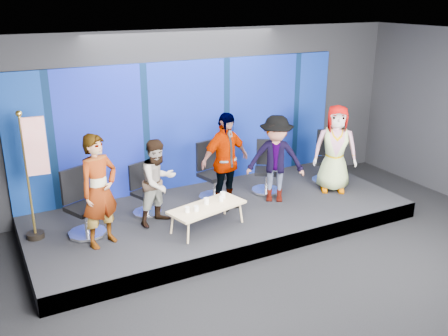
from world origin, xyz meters
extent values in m
plane|color=black|center=(0.00, 0.00, 0.00)|extent=(10.00, 10.00, 0.00)
cube|color=black|center=(0.00, 4.00, 1.75)|extent=(10.00, 0.02, 3.50)
cube|color=black|center=(0.00, 0.00, 3.50)|extent=(10.00, 8.00, 0.02)
cube|color=black|center=(0.00, 2.50, 0.15)|extent=(7.00, 3.00, 0.30)
cube|color=navy|center=(0.00, 3.95, 1.60)|extent=(7.00, 0.08, 2.60)
cylinder|color=silver|center=(-2.46, 2.57, 0.33)|extent=(0.84, 0.84, 0.06)
cylinder|color=silver|center=(-2.46, 2.57, 0.58)|extent=(0.07, 0.07, 0.43)
cube|color=black|center=(-2.46, 2.57, 0.79)|extent=(0.67, 0.67, 0.07)
cube|color=black|center=(-2.57, 2.81, 1.14)|extent=(0.45, 0.24, 0.59)
imported|color=black|center=(-2.30, 2.16, 1.22)|extent=(0.79, 0.67, 1.84)
cylinder|color=silver|center=(-1.29, 2.92, 0.33)|extent=(0.68, 0.68, 0.05)
cylinder|color=silver|center=(-1.29, 2.92, 0.53)|extent=(0.06, 0.06, 0.35)
cube|color=black|center=(-1.29, 2.92, 0.71)|extent=(0.55, 0.55, 0.06)
cube|color=black|center=(-1.36, 3.12, 1.00)|extent=(0.38, 0.18, 0.49)
imported|color=black|center=(-1.20, 2.48, 1.06)|extent=(0.90, 0.80, 1.53)
cylinder|color=silver|center=(0.14, 3.00, 0.33)|extent=(0.76, 0.76, 0.06)
cylinder|color=silver|center=(0.14, 3.00, 0.58)|extent=(0.07, 0.07, 0.42)
cube|color=black|center=(0.14, 3.00, 0.79)|extent=(0.61, 0.61, 0.07)
cube|color=black|center=(0.08, 3.25, 1.14)|extent=(0.47, 0.15, 0.58)
imported|color=black|center=(0.14, 2.55, 1.22)|extent=(1.14, 0.66, 1.83)
cylinder|color=silver|center=(1.23, 2.83, 0.33)|extent=(0.82, 0.82, 0.06)
cylinder|color=silver|center=(1.23, 2.83, 0.56)|extent=(0.07, 0.07, 0.40)
cube|color=black|center=(1.23, 2.83, 0.75)|extent=(0.66, 0.66, 0.07)
cube|color=black|center=(1.36, 3.02, 1.08)|extent=(0.39, 0.28, 0.54)
imported|color=black|center=(1.14, 2.38, 1.15)|extent=(1.27, 1.13, 1.70)
cylinder|color=silver|center=(2.67, 2.71, 0.33)|extent=(0.86, 0.86, 0.06)
cylinder|color=silver|center=(2.67, 2.71, 0.57)|extent=(0.07, 0.07, 0.41)
cube|color=black|center=(2.67, 2.71, 0.77)|extent=(0.68, 0.68, 0.07)
cube|color=black|center=(2.81, 2.91, 1.11)|extent=(0.41, 0.29, 0.57)
imported|color=black|center=(2.50, 2.29, 1.19)|extent=(1.04, 0.95, 1.78)
cube|color=tan|center=(-0.56, 1.89, 0.69)|extent=(1.44, 0.87, 0.04)
cylinder|color=tan|center=(-1.07, 1.53, 0.49)|extent=(0.04, 0.04, 0.37)
cylinder|color=tan|center=(-1.18, 1.96, 0.49)|extent=(0.04, 0.04, 0.37)
cylinder|color=tan|center=(0.06, 1.81, 0.49)|extent=(0.04, 0.04, 0.37)
cylinder|color=tan|center=(-0.04, 2.24, 0.49)|extent=(0.04, 0.04, 0.37)
cylinder|color=white|center=(-0.96, 1.81, 0.76)|extent=(0.08, 0.08, 0.09)
cylinder|color=white|center=(-0.81, 1.78, 0.76)|extent=(0.08, 0.08, 0.09)
cylinder|color=white|center=(-0.53, 1.97, 0.77)|extent=(0.09, 0.09, 0.11)
cylinder|color=white|center=(-0.25, 1.96, 0.76)|extent=(0.08, 0.08, 0.09)
cylinder|color=white|center=(-0.15, 2.08, 0.77)|extent=(0.09, 0.09, 0.11)
cylinder|color=black|center=(-3.25, 2.88, 0.34)|extent=(0.29, 0.29, 0.09)
cylinder|color=gold|center=(-3.25, 2.88, 1.38)|extent=(0.04, 0.04, 1.98)
sphere|color=gold|center=(-3.25, 2.88, 2.41)|extent=(0.10, 0.10, 0.10)
cube|color=#A61216|center=(-3.07, 2.85, 1.87)|extent=(0.34, 0.08, 0.94)
camera|label=1|loc=(-3.92, -5.17, 4.14)|focal=40.00mm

